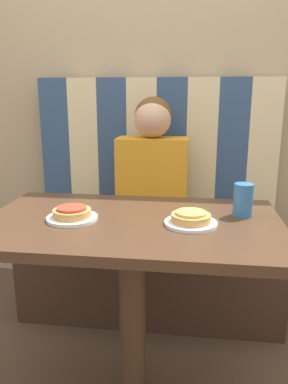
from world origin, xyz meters
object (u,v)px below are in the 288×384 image
object	(u,v)px
plate_left	(72,218)
pizza_left	(72,212)
person	(153,163)
pizza_right	(191,217)
drinking_cup	(243,200)
plate_right	(191,223)

from	to	relation	value
plate_left	pizza_left	bearing A→B (deg)	-172.87
plate_left	pizza_left	xyz separation A→B (m)	(-0.00, -0.00, 0.02)
person	pizza_right	bearing A→B (deg)	-73.58
pizza_right	drinking_cup	bearing A→B (deg)	33.62
person	plate_left	distance (m)	0.75
plate_left	plate_right	world-z (taller)	same
person	plate_left	xyz separation A→B (m)	(-0.21, -0.71, -0.08)
plate_right	drinking_cup	bearing A→B (deg)	33.62
pizza_right	drinking_cup	world-z (taller)	drinking_cup
plate_right	pizza_right	bearing A→B (deg)	-7.13
plate_right	pizza_left	world-z (taller)	pizza_left
person	drinking_cup	xyz separation A→B (m)	(0.40, -0.59, -0.02)
plate_left	plate_right	xyz separation A→B (m)	(0.42, 0.00, 0.00)
plate_right	person	bearing A→B (deg)	106.42
pizza_left	plate_right	bearing A→B (deg)	0.00
pizza_right	pizza_left	bearing A→B (deg)	180.00
person	pizza_right	size ratio (longest dim) A/B	5.02
plate_right	pizza_right	world-z (taller)	pizza_right
plate_left	pizza_left	size ratio (longest dim) A/B	1.35
pizza_left	drinking_cup	size ratio (longest dim) A/B	1.11
person	plate_left	bearing A→B (deg)	-106.42
pizza_left	plate_left	bearing A→B (deg)	7.13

